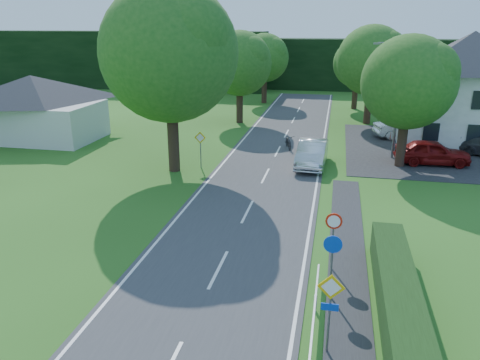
% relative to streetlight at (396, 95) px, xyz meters
% --- Properties ---
extents(road, '(7.00, 80.00, 0.04)m').
position_rel_streetlight_xyz_m(road, '(-8.06, -10.00, -4.44)').
color(road, '#39393B').
rests_on(road, ground).
extents(parking_pad, '(14.00, 16.00, 0.04)m').
position_rel_streetlight_xyz_m(parking_pad, '(3.94, 3.00, -4.44)').
color(parking_pad, '#242527').
rests_on(parking_pad, ground).
extents(line_edge_left, '(0.12, 80.00, 0.01)m').
position_rel_streetlight_xyz_m(line_edge_left, '(-11.31, -10.00, -4.42)').
color(line_edge_left, white).
rests_on(line_edge_left, road).
extents(line_edge_right, '(0.12, 80.00, 0.01)m').
position_rel_streetlight_xyz_m(line_edge_right, '(-4.81, -10.00, -4.42)').
color(line_edge_right, white).
rests_on(line_edge_right, road).
extents(line_centre, '(0.12, 80.00, 0.01)m').
position_rel_streetlight_xyz_m(line_centre, '(-8.06, -10.00, -4.42)').
color(line_centre, white).
rests_on(line_centre, road).
extents(tree_main, '(9.40, 9.40, 11.64)m').
position_rel_streetlight_xyz_m(tree_main, '(-14.06, -6.00, 1.36)').
color(tree_main, '#205419').
rests_on(tree_main, ground).
extents(tree_left_far, '(7.00, 7.00, 8.58)m').
position_rel_streetlight_xyz_m(tree_left_far, '(-13.06, 10.00, -0.17)').
color(tree_left_far, '#205419').
rests_on(tree_left_far, ground).
extents(tree_right_far, '(7.40, 7.40, 9.09)m').
position_rel_streetlight_xyz_m(tree_right_far, '(-1.06, 12.00, 0.08)').
color(tree_right_far, '#205419').
rests_on(tree_right_far, ground).
extents(tree_left_back, '(6.60, 6.60, 8.07)m').
position_rel_streetlight_xyz_m(tree_left_back, '(-12.56, 22.00, -0.43)').
color(tree_left_back, '#205419').
rests_on(tree_left_back, ground).
extents(tree_right_back, '(6.20, 6.20, 7.56)m').
position_rel_streetlight_xyz_m(tree_right_back, '(-2.06, 20.00, -0.68)').
color(tree_right_back, '#205419').
rests_on(tree_right_back, ground).
extents(tree_right_mid, '(7.00, 7.00, 8.58)m').
position_rel_streetlight_xyz_m(tree_right_mid, '(0.44, -2.00, -0.17)').
color(tree_right_mid, '#205419').
rests_on(tree_right_mid, ground).
extents(treeline_left, '(44.00, 6.00, 8.00)m').
position_rel_streetlight_xyz_m(treeline_left, '(-36.06, 32.00, -0.46)').
color(treeline_left, black).
rests_on(treeline_left, ground).
extents(treeline_right, '(30.00, 5.00, 7.00)m').
position_rel_streetlight_xyz_m(treeline_right, '(-0.06, 36.00, -0.96)').
color(treeline_right, black).
rests_on(treeline_right, ground).
extents(bungalow_left, '(11.00, 6.50, 5.20)m').
position_rel_streetlight_xyz_m(bungalow_left, '(-28.06, 0.00, -1.75)').
color(bungalow_left, beige).
rests_on(bungalow_left, ground).
extents(house_white, '(10.60, 8.40, 8.60)m').
position_rel_streetlight_xyz_m(house_white, '(5.94, 6.00, -0.06)').
color(house_white, silver).
rests_on(house_white, ground).
extents(streetlight, '(2.03, 0.18, 8.00)m').
position_rel_streetlight_xyz_m(streetlight, '(0.00, 0.00, 0.00)').
color(streetlight, slate).
rests_on(streetlight, ground).
extents(sign_priority_right, '(0.78, 0.09, 2.59)m').
position_rel_streetlight_xyz_m(sign_priority_right, '(-3.76, -22.02, -2.67)').
color(sign_priority_right, slate).
rests_on(sign_priority_right, ground).
extents(sign_roundabout, '(0.64, 0.08, 2.37)m').
position_rel_streetlight_xyz_m(sign_roundabout, '(-3.76, -19.02, -2.79)').
color(sign_roundabout, slate).
rests_on(sign_roundabout, ground).
extents(sign_speed_limit, '(0.64, 0.11, 2.37)m').
position_rel_streetlight_xyz_m(sign_speed_limit, '(-3.76, -17.03, -2.70)').
color(sign_speed_limit, slate).
rests_on(sign_speed_limit, ground).
extents(sign_priority_left, '(0.78, 0.09, 2.44)m').
position_rel_streetlight_xyz_m(sign_priority_left, '(-12.56, -5.02, -2.75)').
color(sign_priority_left, slate).
rests_on(sign_priority_left, ground).
extents(moving_car, '(2.01, 5.25, 1.71)m').
position_rel_streetlight_xyz_m(moving_car, '(-5.36, -3.17, -3.57)').
color(moving_car, silver).
rests_on(moving_car, road).
extents(motorcycle, '(1.24, 2.14, 1.07)m').
position_rel_streetlight_xyz_m(motorcycle, '(-7.38, 1.01, -3.89)').
color(motorcycle, black).
rests_on(motorcycle, road).
extents(parked_car_red, '(4.99, 2.24, 1.66)m').
position_rel_streetlight_xyz_m(parked_car_red, '(2.59, -1.17, -3.59)').
color(parked_car_red, maroon).
rests_on(parked_car_red, parking_pad).
extents(parked_car_silver_a, '(5.23, 3.05, 1.63)m').
position_rel_streetlight_xyz_m(parked_car_silver_a, '(1.71, 6.50, -3.61)').
color(parked_car_silver_a, silver).
rests_on(parked_car_silver_a, parking_pad).
extents(parasol, '(2.17, 2.21, 1.94)m').
position_rel_streetlight_xyz_m(parasol, '(0.67, 5.00, -3.45)').
color(parasol, red).
rests_on(parasol, parking_pad).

